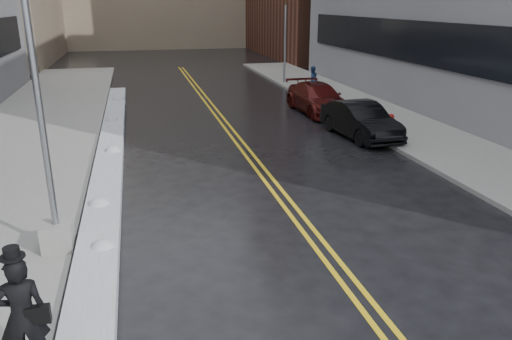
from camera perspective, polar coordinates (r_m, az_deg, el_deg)
ground at (r=10.31m, az=-4.03°, el=-12.66°), size 160.00×160.00×0.00m
sidewalk_west at (r=19.92m, az=-25.72°, el=1.43°), size 5.50×50.00×0.15m
sidewalk_east at (r=22.52m, az=17.28°, el=4.28°), size 4.00×50.00×0.15m
lane_line_left at (r=19.80m, az=-2.22°, el=3.01°), size 0.12×50.00×0.01m
lane_line_right at (r=19.86m, az=-1.38°, el=3.06°), size 0.12×50.00×0.01m
snow_ridge at (r=17.52m, az=-16.46°, el=0.69°), size 0.90×30.00×0.34m
lamppost at (r=11.23m, az=-23.00°, el=2.63°), size 0.65×0.65×7.62m
fire_hydrant at (r=21.92m, az=15.13°, el=5.38°), size 0.26×0.26×0.73m
traffic_signal at (r=34.21m, az=3.35°, el=15.39°), size 0.16×0.20×6.00m
pedestrian_fedora at (r=8.17m, az=-25.13°, el=-14.84°), size 0.73×0.52×1.87m
pedestrian_east at (r=30.38m, az=6.43°, el=10.23°), size 0.85×0.71×1.58m
car_black at (r=21.00m, az=11.86°, el=5.58°), size 1.95×4.58×1.47m
car_maroon at (r=25.55m, az=7.06°, el=8.13°), size 2.23×5.11×1.46m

